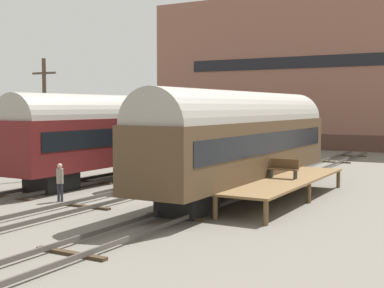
# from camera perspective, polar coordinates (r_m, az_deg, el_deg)

# --- Properties ---
(ground_plane) EXTENTS (200.00, 200.00, 0.00)m
(ground_plane) POSITION_cam_1_polar(r_m,az_deg,el_deg) (26.23, -6.99, -5.67)
(ground_plane) COLOR #6B665B
(track_left) EXTENTS (2.60, 60.00, 0.26)m
(track_left) POSITION_cam_1_polar(r_m,az_deg,el_deg) (29.13, -14.30, -4.51)
(track_left) COLOR #4C4742
(track_left) RESTS_ON ground
(track_middle) EXTENTS (2.60, 60.00, 0.26)m
(track_middle) POSITION_cam_1_polar(r_m,az_deg,el_deg) (26.20, -6.99, -5.36)
(track_middle) COLOR #4C4742
(track_middle) RESTS_ON ground
(track_right) EXTENTS (2.60, 60.00, 0.26)m
(track_right) POSITION_cam_1_polar(r_m,az_deg,el_deg) (23.80, 1.99, -6.28)
(track_right) COLOR #4C4742
(track_right) RESTS_ON ground
(train_car_brown) EXTENTS (3.10, 16.88, 5.15)m
(train_car_brown) POSITION_cam_1_polar(r_m,az_deg,el_deg) (26.58, 5.45, 0.79)
(train_car_brown) COLOR black
(train_car_brown) RESTS_ON ground
(train_car_green) EXTENTS (3.10, 16.85, 5.34)m
(train_car_green) POSITION_cam_1_polar(r_m,az_deg,el_deg) (35.46, 3.70, 1.79)
(train_car_green) COLOR black
(train_car_green) RESTS_ON ground
(train_car_maroon) EXTENTS (2.90, 15.74, 5.09)m
(train_car_maroon) POSITION_cam_1_polar(r_m,az_deg,el_deg) (32.50, -8.51, 1.33)
(train_car_maroon) COLOR black
(train_car_maroon) RESTS_ON ground
(station_platform) EXTENTS (2.40, 10.94, 1.02)m
(station_platform) POSITION_cam_1_polar(r_m,az_deg,el_deg) (25.31, 10.10, -3.92)
(station_platform) COLOR brown
(station_platform) RESTS_ON ground
(bench) EXTENTS (1.40, 0.40, 0.91)m
(bench) POSITION_cam_1_polar(r_m,az_deg,el_deg) (25.55, 9.76, -2.53)
(bench) COLOR brown
(bench) RESTS_ON station_platform
(person_worker) EXTENTS (0.32, 0.32, 1.78)m
(person_worker) POSITION_cam_1_polar(r_m,az_deg,el_deg) (25.47, -13.91, -3.60)
(person_worker) COLOR #282833
(person_worker) RESTS_ON ground
(utility_pole) EXTENTS (1.80, 0.24, 7.26)m
(utility_pole) POSITION_cam_1_polar(r_m,az_deg,el_deg) (33.20, -15.42, 2.82)
(utility_pole) COLOR #473828
(utility_pole) RESTS_ON ground
(warehouse_building) EXTENTS (33.59, 10.48, 16.19)m
(warehouse_building) POSITION_cam_1_polar(r_m,az_deg,el_deg) (61.23, 12.40, 7.39)
(warehouse_building) COLOR #4F342A
(warehouse_building) RESTS_ON ground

